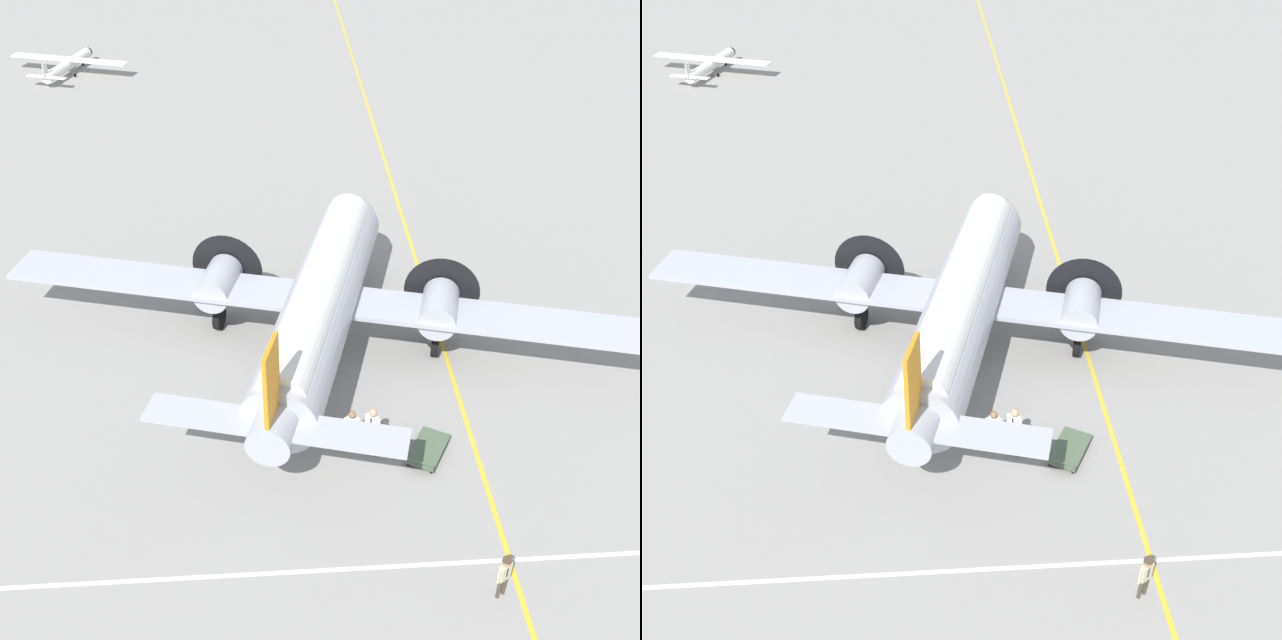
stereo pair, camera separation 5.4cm
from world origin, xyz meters
TOP-DOWN VIEW (x-y plane):
  - ground_plane at (0.00, 0.00)m, footprint 300.00×300.00m
  - apron_line_eastwest at (0.00, 5.31)m, footprint 120.00×0.16m
  - apron_line_northsouth at (10.92, 0.00)m, footprint 0.16×120.00m
  - airliner_main at (-0.46, 0.13)m, footprint 17.14×27.50m
  - crew_foreground at (12.16, 4.68)m, footprint 0.39×0.50m
  - passenger_boarding at (5.55, 0.78)m, footprint 0.28×0.58m
  - ramp_agent at (5.65, 1.51)m, footprint 0.45×0.52m
  - suitcase_near_door at (5.80, 2.32)m, footprint 0.40×0.17m
  - suitcase_upright_spare at (5.91, 1.64)m, footprint 0.40×0.13m
  - baggage_cart at (6.14, 3.51)m, footprint 2.33×1.95m
  - light_aircraft_taxiing at (-36.88, -17.19)m, footprint 7.30×9.53m

SIDE VIEW (x-z plane):
  - ground_plane at x=0.00m, z-range 0.00..0.00m
  - apron_line_eastwest at x=0.00m, z-range 0.00..0.01m
  - apron_line_northsouth at x=10.92m, z-range 0.00..0.01m
  - suitcase_upright_spare at x=5.91m, z-range -0.02..0.52m
  - baggage_cart at x=6.14m, z-range 0.00..0.56m
  - suitcase_near_door at x=5.80m, z-range -0.02..0.60m
  - light_aircraft_taxiing at x=-36.88m, z-range -0.14..1.75m
  - passenger_boarding at x=5.55m, z-range 0.19..1.92m
  - crew_foreground at x=12.16m, z-range 0.22..1.91m
  - ramp_agent at x=5.65m, z-range 0.21..2.09m
  - airliner_main at x=-0.46m, z-range -0.45..5.74m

